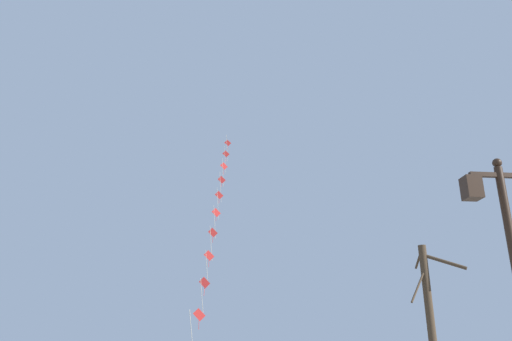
# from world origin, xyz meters

# --- Properties ---
(twin_lantern_lamp_post) EXTENTS (1.36, 0.28, 4.73)m
(twin_lantern_lamp_post) POSITION_xyz_m (3.47, 7.15, 3.28)
(twin_lantern_lamp_post) COLOR black
(twin_lantern_lamp_post) RESTS_ON ground_plane
(kite_train) EXTENTS (1.86, 14.87, 15.47)m
(kite_train) POSITION_xyz_m (-1.28, 24.69, 8.30)
(kite_train) COLOR brown
(kite_train) RESTS_ON ground_plane
(bare_tree) EXTENTS (2.04, 1.57, 4.89)m
(bare_tree) POSITION_xyz_m (5.69, 15.53, 2.66)
(bare_tree) COLOR #423323
(bare_tree) RESTS_ON ground_plane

